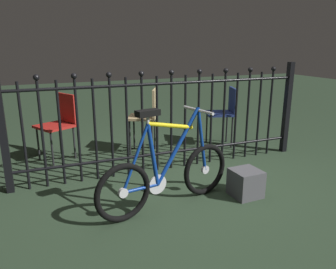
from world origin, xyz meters
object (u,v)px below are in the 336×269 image
object	(u,v)px
chair_red	(60,120)
display_crate	(246,183)
chair_navy	(225,110)
chair_tan	(148,113)
bicycle	(167,174)

from	to	relation	value
chair_red	display_crate	distance (m)	2.43
chair_navy	display_crate	world-z (taller)	chair_navy
chair_tan	chair_navy	size ratio (longest dim) A/B	1.04
chair_red	display_crate	size ratio (longest dim) A/B	3.07
bicycle	chair_tan	size ratio (longest dim) A/B	1.59
chair_navy	chair_tan	bearing A→B (deg)	174.91
chair_tan	display_crate	bearing A→B (deg)	-74.49
chair_tan	chair_navy	world-z (taller)	chair_tan
chair_tan	bicycle	bearing A→B (deg)	-102.48
display_crate	chair_navy	bearing A→B (deg)	65.92
bicycle	display_crate	xyz separation A→B (m)	(0.79, -0.09, -0.18)
display_crate	chair_tan	bearing A→B (deg)	105.51
bicycle	chair_red	size ratio (longest dim) A/B	1.68
chair_tan	display_crate	size ratio (longest dim) A/B	3.24
chair_red	chair_tan	bearing A→B (deg)	-11.19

